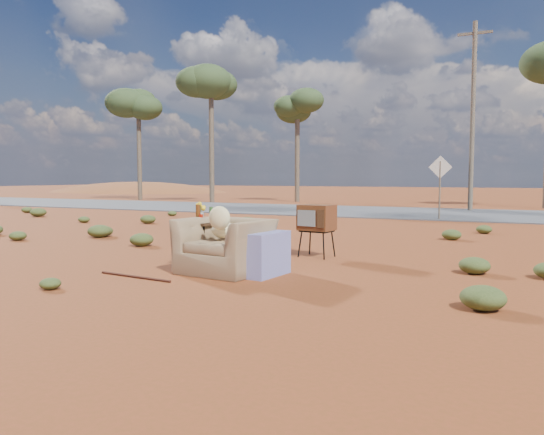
% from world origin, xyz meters
% --- Properties ---
extents(ground, '(140.00, 140.00, 0.00)m').
position_xyz_m(ground, '(0.00, 0.00, 0.00)').
color(ground, maroon).
rests_on(ground, ground).
extents(highway, '(140.00, 7.00, 0.04)m').
position_xyz_m(highway, '(0.00, 15.00, 0.02)').
color(highway, '#565659').
rests_on(highway, ground).
extents(dirt_mound, '(26.00, 18.00, 2.00)m').
position_xyz_m(dirt_mound, '(-30.00, 34.00, 0.00)').
color(dirt_mound, brown).
rests_on(dirt_mound, ground).
extents(armchair, '(1.60, 0.98, 1.12)m').
position_xyz_m(armchair, '(0.12, 0.23, 0.52)').
color(armchair, olive).
rests_on(armchair, ground).
extents(tv_unit, '(0.66, 0.56, 0.96)m').
position_xyz_m(tv_unit, '(0.71, 2.31, 0.71)').
color(tv_unit, black).
rests_on(tv_unit, ground).
extents(side_table, '(0.57, 0.57, 1.04)m').
position_xyz_m(side_table, '(-0.62, 0.53, 0.77)').
color(side_table, '#3B2715').
rests_on(side_table, ground).
extents(rusty_bar, '(1.37, 0.18, 0.04)m').
position_xyz_m(rusty_bar, '(-0.97, -0.73, 0.02)').
color(rusty_bar, '#461D12').
rests_on(rusty_bar, ground).
extents(road_sign, '(0.78, 0.06, 2.19)m').
position_xyz_m(road_sign, '(1.50, 12.00, 1.50)').
color(road_sign, brown).
rests_on(road_sign, ground).
extents(eucalyptus_far_left, '(3.20, 3.20, 7.10)m').
position_xyz_m(eucalyptus_far_left, '(-18.00, 20.00, 5.94)').
color(eucalyptus_far_left, brown).
rests_on(eucalyptus_far_left, ground).
extents(eucalyptus_left, '(3.20, 3.20, 8.10)m').
position_xyz_m(eucalyptus_left, '(-12.00, 19.00, 6.92)').
color(eucalyptus_left, brown).
rests_on(eucalyptus_left, ground).
extents(eucalyptus_near_left, '(3.20, 3.20, 6.60)m').
position_xyz_m(eucalyptus_near_left, '(-8.00, 22.00, 5.45)').
color(eucalyptus_near_left, brown).
rests_on(eucalyptus_near_left, ground).
extents(utility_pole_center, '(1.40, 0.20, 8.00)m').
position_xyz_m(utility_pole_center, '(2.00, 17.50, 4.15)').
color(utility_pole_center, brown).
rests_on(utility_pole_center, ground).
extents(scrub_patch, '(17.49, 8.07, 0.33)m').
position_xyz_m(scrub_patch, '(-0.82, 4.41, 0.14)').
color(scrub_patch, '#495826').
rests_on(scrub_patch, ground).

